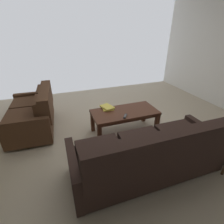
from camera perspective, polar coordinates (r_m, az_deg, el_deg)
ground_plane at (r=3.31m, az=2.94°, el=-7.75°), size 5.93×5.48×0.01m
sofa_main at (r=2.35m, az=12.48°, el=-14.08°), size 2.07×0.82×0.86m
loveseat_near at (r=3.65m, az=-24.96°, el=-0.37°), size 0.87×1.43×0.83m
coffee_table at (r=3.19m, az=4.33°, el=-0.81°), size 1.24×0.59×0.46m
book_stack at (r=3.24m, az=-1.61°, el=1.58°), size 0.26×0.31×0.05m
tv_remote at (r=2.97m, az=4.52°, el=-1.38°), size 0.13×0.16×0.02m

